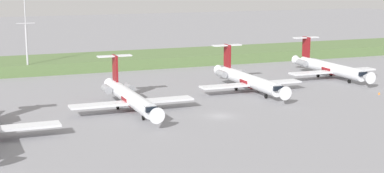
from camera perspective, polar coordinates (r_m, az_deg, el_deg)
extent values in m
plane|color=gray|center=(131.88, -2.70, -0.04)|extent=(500.00, 500.00, 0.00)
cube|color=#597542|center=(164.26, -6.68, 2.54)|extent=(320.00, 20.00, 2.90)
cube|color=silver|center=(93.47, -15.95, -3.76)|extent=(11.00, 3.20, 0.36)
cylinder|color=silver|center=(108.30, -5.92, -1.12)|extent=(2.70, 24.00, 2.70)
cone|color=silver|center=(95.69, -3.68, -2.65)|extent=(2.70, 3.00, 2.70)
cone|color=silver|center=(121.57, -7.74, 0.14)|extent=(2.29, 4.00, 2.29)
cube|color=black|center=(97.34, -4.04, -2.14)|extent=(2.03, 1.80, 0.90)
cylinder|color=maroon|center=(108.33, -5.92, -1.20)|extent=(2.76, 3.60, 2.76)
cube|color=silver|center=(106.04, -8.83, -1.78)|extent=(11.00, 3.20, 0.36)
cube|color=silver|center=(109.22, -2.79, -1.30)|extent=(11.00, 3.20, 0.36)
cube|color=maroon|center=(118.05, -7.43, 1.77)|extent=(0.36, 3.20, 5.20)
cube|color=silver|center=(117.99, -7.50, 2.95)|extent=(6.80, 1.80, 0.24)
cylinder|color=gray|center=(116.43, -8.24, -0.24)|extent=(1.50, 3.40, 1.50)
cylinder|color=gray|center=(117.54, -6.11, -0.09)|extent=(1.50, 3.40, 1.50)
cylinder|color=gray|center=(101.64, -4.74, -2.72)|extent=(0.20, 0.20, 0.65)
cylinder|color=black|center=(101.77, -4.74, -3.02)|extent=(0.30, 0.90, 0.90)
cylinder|color=black|center=(110.49, -7.19, -1.97)|extent=(0.35, 0.90, 0.90)
cylinder|color=black|center=(111.48, -5.30, -1.82)|extent=(0.35, 0.90, 0.90)
cylinder|color=silver|center=(126.28, 5.54, 0.58)|extent=(2.70, 24.00, 2.70)
cone|color=silver|center=(114.68, 8.64, -0.52)|extent=(2.70, 3.00, 2.70)
cone|color=silver|center=(138.68, 2.89, 1.52)|extent=(2.29, 4.00, 2.29)
cube|color=black|center=(116.20, 8.17, -0.13)|extent=(2.03, 1.80, 0.90)
cylinder|color=maroon|center=(126.31, 5.54, 0.51)|extent=(2.76, 3.60, 2.76)
cube|color=silver|center=(122.93, 3.31, 0.05)|extent=(11.00, 3.20, 0.36)
cube|color=silver|center=(128.33, 8.09, 0.41)|extent=(11.00, 3.20, 0.36)
cube|color=maroon|center=(135.42, 3.43, 2.98)|extent=(0.36, 3.20, 5.20)
cube|color=silver|center=(135.39, 3.39, 4.00)|extent=(6.80, 1.80, 0.24)
cylinder|color=gray|center=(133.42, 2.87, 1.24)|extent=(1.50, 3.40, 1.50)
cylinder|color=gray|center=(135.34, 4.60, 1.36)|extent=(1.50, 3.40, 1.50)
cylinder|color=gray|center=(120.12, 7.16, -0.68)|extent=(0.20, 0.20, 0.65)
cylinder|color=black|center=(120.22, 7.15, -0.94)|extent=(0.30, 0.90, 0.90)
cylinder|color=black|center=(127.91, 4.28, -0.18)|extent=(0.35, 0.90, 0.90)
cylinder|color=black|center=(129.60, 5.79, -0.07)|extent=(0.35, 0.90, 0.90)
cylinder|color=silver|center=(146.39, 13.24, 1.73)|extent=(2.70, 24.00, 2.70)
cone|color=silver|center=(135.73, 16.50, 0.89)|extent=(2.70, 3.00, 2.70)
cone|color=silver|center=(157.91, 10.34, 2.48)|extent=(2.30, 4.00, 2.29)
cube|color=black|center=(137.12, 16.02, 1.21)|extent=(2.03, 1.80, 0.90)
cylinder|color=maroon|center=(146.41, 13.24, 1.67)|extent=(2.76, 3.60, 2.76)
cube|color=silver|center=(142.37, 11.51, 1.31)|extent=(11.00, 3.20, 0.36)
cube|color=silver|center=(149.14, 15.31, 1.56)|extent=(11.00, 3.20, 0.36)
cube|color=maroon|center=(154.90, 10.97, 3.77)|extent=(0.36, 3.20, 5.20)
cube|color=silver|center=(154.89, 10.95, 4.67)|extent=(6.80, 1.80, 0.24)
cylinder|color=gray|center=(152.67, 10.58, 2.27)|extent=(1.50, 3.40, 1.50)
cylinder|color=gray|center=(155.12, 11.98, 2.35)|extent=(1.50, 3.40, 1.50)
cylinder|color=gray|center=(140.69, 14.95, 0.70)|extent=(0.20, 0.20, 0.65)
cylinder|color=black|center=(140.78, 14.94, 0.48)|extent=(0.30, 0.90, 0.90)
cylinder|color=black|center=(147.58, 12.07, 1.06)|extent=(0.35, 0.90, 0.90)
cylinder|color=black|center=(149.72, 13.28, 1.15)|extent=(0.35, 0.90, 0.90)
cylinder|color=#B2B2B7|center=(150.14, -15.65, 3.34)|extent=(0.50, 0.50, 12.69)
cylinder|color=#B2B2B7|center=(149.28, -15.84, 7.06)|extent=(0.28, 0.28, 6.83)
cube|color=#B2B2B7|center=(149.48, -15.78, 5.90)|extent=(4.40, 0.20, 0.20)
cone|color=orange|center=(129.30, 17.63, -0.62)|extent=(0.44, 0.44, 0.55)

